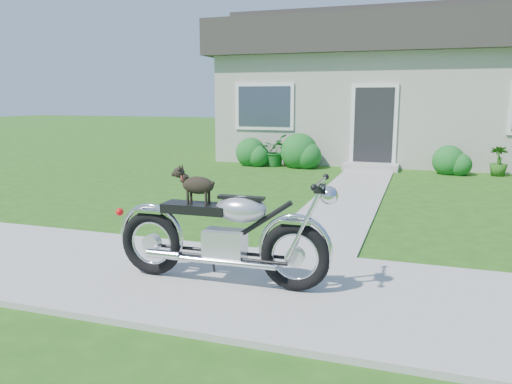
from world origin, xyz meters
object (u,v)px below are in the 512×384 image
at_px(house, 435,87).
at_px(potted_plant_right, 499,161).
at_px(motorcycle_with_dog, 224,233).
at_px(potted_plant_left, 274,150).

relative_size(house, potted_plant_right, 17.52).
xyz_separation_m(house, potted_plant_right, (1.49, -3.44, -1.80)).
bearing_deg(house, potted_plant_right, -66.62).
bearing_deg(motorcycle_with_dog, potted_plant_left, 102.23).
xyz_separation_m(potted_plant_left, potted_plant_right, (5.57, 0.00, -0.07)).
bearing_deg(potted_plant_right, motorcycle_with_dog, -112.10).
relative_size(potted_plant_left, potted_plant_right, 1.19).
xyz_separation_m(potted_plant_left, motorcycle_with_dog, (2.06, -8.66, 0.11)).
bearing_deg(potted_plant_left, potted_plant_right, 0.00).
xyz_separation_m(potted_plant_right, motorcycle_with_dog, (-3.51, -8.66, 0.18)).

